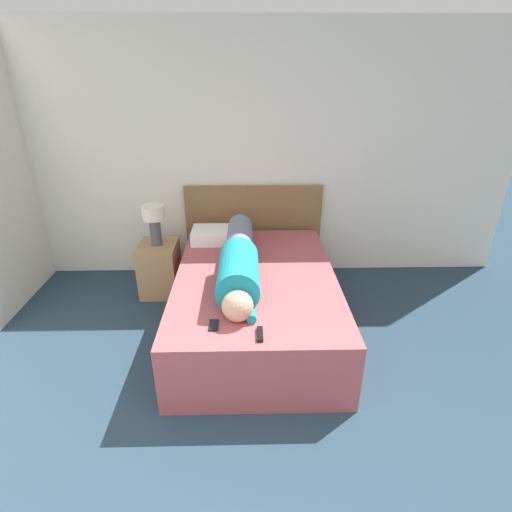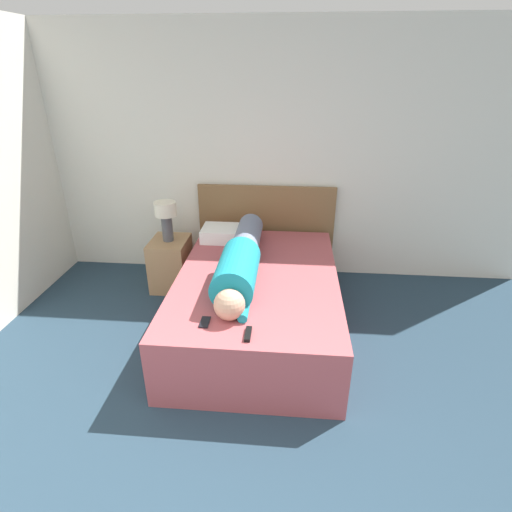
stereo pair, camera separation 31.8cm
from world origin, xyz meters
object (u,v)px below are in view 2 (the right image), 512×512
(table_lamp, at_px, (166,215))
(tv_remote, at_px, (248,334))
(nightstand, at_px, (171,263))
(pillow_near_headboard, at_px, (229,234))
(bed, at_px, (258,302))
(cell_phone, at_px, (205,322))
(person_lying, at_px, (241,261))

(table_lamp, xyz_separation_m, tv_remote, (0.99, -1.54, -0.25))
(nightstand, height_order, pillow_near_headboard, pillow_near_headboard)
(bed, xyz_separation_m, cell_phone, (-0.31, -0.74, 0.28))
(tv_remote, distance_m, cell_phone, 0.34)
(bed, height_order, person_lying, person_lying)
(cell_phone, bearing_deg, tv_remote, -20.31)
(pillow_near_headboard, xyz_separation_m, cell_phone, (0.05, -1.48, -0.06))
(pillow_near_headboard, bearing_deg, tv_remote, -77.14)
(bed, bearing_deg, nightstand, 145.19)
(tv_remote, bearing_deg, cell_phone, 159.69)
(person_lying, bearing_deg, tv_remote, -79.68)
(nightstand, bearing_deg, tv_remote, -57.26)
(person_lying, distance_m, pillow_near_headboard, 0.81)
(bed, distance_m, pillow_near_headboard, 0.89)
(person_lying, height_order, tv_remote, person_lying)
(nightstand, height_order, tv_remote, tv_remote)
(bed, relative_size, person_lying, 1.24)
(nightstand, relative_size, pillow_near_headboard, 0.97)
(person_lying, height_order, pillow_near_headboard, person_lying)
(table_lamp, xyz_separation_m, pillow_near_headboard, (0.63, 0.05, -0.20))
(cell_phone, bearing_deg, nightstand, 115.39)
(bed, distance_m, cell_phone, 0.85)
(table_lamp, distance_m, pillow_near_headboard, 0.66)
(pillow_near_headboard, distance_m, cell_phone, 1.48)
(bed, bearing_deg, cell_phone, -112.37)
(person_lying, relative_size, tv_remote, 10.92)
(table_lamp, distance_m, person_lying, 1.12)
(tv_remote, relative_size, cell_phone, 1.15)
(table_lamp, bearing_deg, bed, -34.81)
(pillow_near_headboard, bearing_deg, bed, -64.29)
(tv_remote, bearing_deg, person_lying, 100.32)
(person_lying, relative_size, pillow_near_headboard, 2.98)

